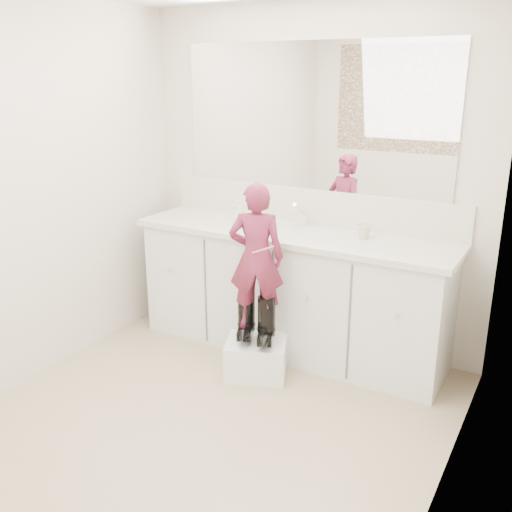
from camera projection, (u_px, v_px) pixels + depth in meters
The scene contains 16 objects.
floor at pixel (191, 433), 3.20m from camera, with size 3.00×3.00×0.00m, color #958362.
wall_back at pixel (310, 180), 4.07m from camera, with size 2.60×2.60×0.00m, color beige.
wall_left at pixel (11, 199), 3.45m from camera, with size 3.00×3.00×0.00m, color beige.
wall_right at pixel (452, 270), 2.21m from camera, with size 3.00×3.00×0.00m, color beige.
vanity_cabinet at pixel (291, 293), 4.08m from camera, with size 2.20×0.55×0.85m, color silver.
countertop at pixel (291, 234), 3.93m from camera, with size 2.28×0.58×0.04m, color beige.
backsplash at pixel (309, 206), 4.11m from camera, with size 2.28×0.03×0.25m, color beige.
mirror at pixel (311, 117), 3.93m from camera, with size 2.00×0.02×1.00m, color white.
faucet at pixel (302, 219), 4.05m from camera, with size 0.08×0.08×0.10m, color silver.
cup at pixel (364, 231), 3.74m from camera, with size 0.10×0.10×0.09m, color beige.
soap_bottle at pixel (239, 213), 4.08m from camera, with size 0.08×0.08×0.17m, color beige.
step_stool at pixel (256, 358), 3.78m from camera, with size 0.39×0.33×0.25m, color white.
boot_left at pixel (246, 316), 3.73m from camera, with size 0.12×0.22×0.33m, color black, non-canonical shape.
boot_right at pixel (266, 321), 3.66m from camera, with size 0.12×0.22×0.33m, color black, non-canonical shape.
toddler at pixel (256, 258), 3.57m from camera, with size 0.35×0.23×0.95m, color #B53763.
toothbrush at pixel (263, 250), 3.48m from camera, with size 0.01×0.01×0.14m, color #FF638E.
Camera 1 is at (1.69, -2.19, 1.93)m, focal length 40.00 mm.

